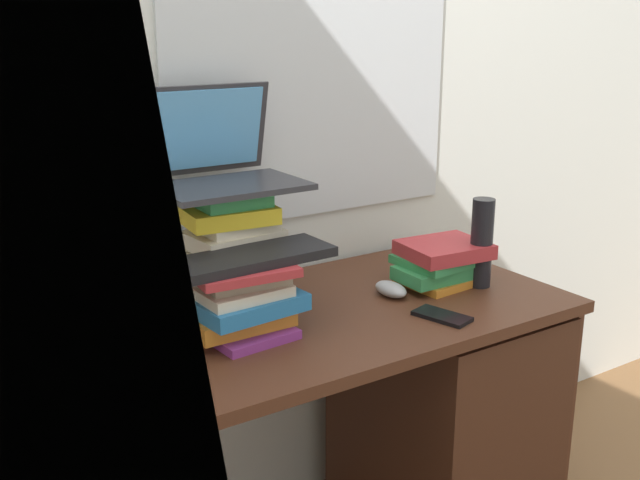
{
  "coord_description": "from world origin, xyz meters",
  "views": [
    {
      "loc": [
        -0.86,
        -1.44,
        1.43
      ],
      "look_at": [
        0.09,
        0.01,
        0.93
      ],
      "focal_mm": 42.57,
      "sensor_mm": 36.0,
      "label": 1
    }
  ],
  "objects_px": {
    "computer_mouse": "(391,289)",
    "mug": "(72,357)",
    "book_stack_keyboard_riser": "(242,301)",
    "laptop": "(219,162)",
    "desk": "(410,410)",
    "cell_phone": "(442,316)",
    "book_stack_side": "(441,263)",
    "water_bottle": "(482,243)",
    "keyboard": "(242,260)",
    "book_stack_tall": "(233,252)"
  },
  "relations": [
    {
      "from": "desk",
      "to": "book_stack_tall",
      "type": "relative_size",
      "value": 4.65
    },
    {
      "from": "computer_mouse",
      "to": "book_stack_keyboard_riser",
      "type": "bearing_deg",
      "value": -177.74
    },
    {
      "from": "book_stack_side",
      "to": "water_bottle",
      "type": "distance_m",
      "value": 0.12
    },
    {
      "from": "mug",
      "to": "water_bottle",
      "type": "height_order",
      "value": "water_bottle"
    },
    {
      "from": "book_stack_tall",
      "to": "water_bottle",
      "type": "height_order",
      "value": "book_stack_tall"
    },
    {
      "from": "book_stack_keyboard_riser",
      "to": "laptop",
      "type": "distance_m",
      "value": 0.35
    },
    {
      "from": "keyboard",
      "to": "water_bottle",
      "type": "xyz_separation_m",
      "value": [
        0.68,
        -0.05,
        -0.06
      ]
    },
    {
      "from": "book_stack_side",
      "to": "water_bottle",
      "type": "bearing_deg",
      "value": -38.34
    },
    {
      "from": "desk",
      "to": "computer_mouse",
      "type": "distance_m",
      "value": 0.36
    },
    {
      "from": "book_stack_keyboard_riser",
      "to": "laptop",
      "type": "bearing_deg",
      "value": 75.47
    },
    {
      "from": "desk",
      "to": "cell_phone",
      "type": "distance_m",
      "value": 0.39
    },
    {
      "from": "laptop",
      "to": "cell_phone",
      "type": "distance_m",
      "value": 0.65
    },
    {
      "from": "water_bottle",
      "to": "cell_phone",
      "type": "relative_size",
      "value": 1.75
    },
    {
      "from": "book_stack_side",
      "to": "laptop",
      "type": "bearing_deg",
      "value": 160.79
    },
    {
      "from": "desk",
      "to": "keyboard",
      "type": "distance_m",
      "value": 0.72
    },
    {
      "from": "computer_mouse",
      "to": "mug",
      "type": "distance_m",
      "value": 0.82
    },
    {
      "from": "laptop",
      "to": "mug",
      "type": "bearing_deg",
      "value": -153.69
    },
    {
      "from": "mug",
      "to": "cell_phone",
      "type": "relative_size",
      "value": 0.9
    },
    {
      "from": "book_stack_side",
      "to": "cell_phone",
      "type": "bearing_deg",
      "value": -130.86
    },
    {
      "from": "book_stack_side",
      "to": "book_stack_keyboard_riser",
      "type": "bearing_deg",
      "value": -178.77
    },
    {
      "from": "laptop",
      "to": "book_stack_keyboard_riser",
      "type": "bearing_deg",
      "value": -104.53
    },
    {
      "from": "desk",
      "to": "keyboard",
      "type": "bearing_deg",
      "value": -179.91
    },
    {
      "from": "book_stack_keyboard_riser",
      "to": "computer_mouse",
      "type": "relative_size",
      "value": 2.45
    },
    {
      "from": "mug",
      "to": "cell_phone",
      "type": "height_order",
      "value": "mug"
    },
    {
      "from": "laptop",
      "to": "keyboard",
      "type": "height_order",
      "value": "laptop"
    },
    {
      "from": "computer_mouse",
      "to": "mug",
      "type": "height_order",
      "value": "mug"
    },
    {
      "from": "book_stack_tall",
      "to": "keyboard",
      "type": "bearing_deg",
      "value": -109.34
    },
    {
      "from": "laptop",
      "to": "cell_phone",
      "type": "relative_size",
      "value": 2.51
    },
    {
      "from": "cell_phone",
      "to": "keyboard",
      "type": "bearing_deg",
      "value": 143.89
    },
    {
      "from": "laptop",
      "to": "book_stack_side",
      "type": "bearing_deg",
      "value": -19.21
    },
    {
      "from": "mug",
      "to": "book_stack_tall",
      "type": "bearing_deg",
      "value": 19.66
    },
    {
      "from": "mug",
      "to": "book_stack_side",
      "type": "bearing_deg",
      "value": 1.4
    },
    {
      "from": "laptop",
      "to": "keyboard",
      "type": "relative_size",
      "value": 0.81
    },
    {
      "from": "book_stack_keyboard_riser",
      "to": "keyboard",
      "type": "relative_size",
      "value": 0.61
    },
    {
      "from": "desk",
      "to": "book_stack_keyboard_riser",
      "type": "distance_m",
      "value": 0.65
    },
    {
      "from": "cell_phone",
      "to": "book_stack_side",
      "type": "bearing_deg",
      "value": 33.52
    },
    {
      "from": "desk",
      "to": "water_bottle",
      "type": "height_order",
      "value": "water_bottle"
    },
    {
      "from": "book_stack_keyboard_riser",
      "to": "mug",
      "type": "height_order",
      "value": "book_stack_keyboard_riser"
    },
    {
      "from": "desk",
      "to": "book_stack_side",
      "type": "xyz_separation_m",
      "value": [
        0.1,
        0.01,
        0.4
      ]
    },
    {
      "from": "book_stack_keyboard_riser",
      "to": "desk",
      "type": "bearing_deg",
      "value": -0.23
    },
    {
      "from": "book_stack_tall",
      "to": "computer_mouse",
      "type": "height_order",
      "value": "book_stack_tall"
    },
    {
      "from": "book_stack_side",
      "to": "laptop",
      "type": "xyz_separation_m",
      "value": [
        -0.55,
        0.19,
        0.3
      ]
    },
    {
      "from": "book_stack_side",
      "to": "computer_mouse",
      "type": "relative_size",
      "value": 2.37
    },
    {
      "from": "book_stack_side",
      "to": "cell_phone",
      "type": "distance_m",
      "value": 0.25
    },
    {
      "from": "computer_mouse",
      "to": "mug",
      "type": "bearing_deg",
      "value": -178.02
    },
    {
      "from": "water_bottle",
      "to": "mug",
      "type": "bearing_deg",
      "value": 177.86
    },
    {
      "from": "book_stack_side",
      "to": "cell_phone",
      "type": "height_order",
      "value": "book_stack_side"
    },
    {
      "from": "keyboard",
      "to": "computer_mouse",
      "type": "relative_size",
      "value": 4.04
    },
    {
      "from": "computer_mouse",
      "to": "keyboard",
      "type": "bearing_deg",
      "value": -177.37
    },
    {
      "from": "computer_mouse",
      "to": "water_bottle",
      "type": "bearing_deg",
      "value": -15.48
    }
  ]
}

